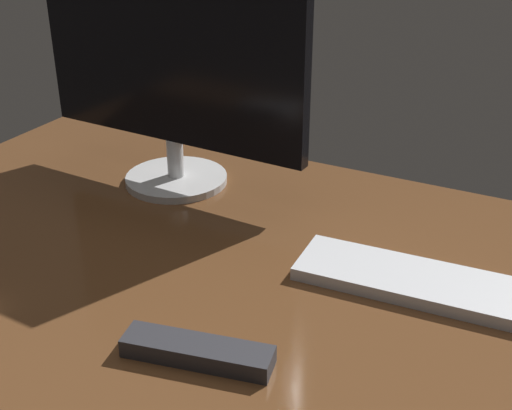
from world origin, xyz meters
TOP-DOWN VIEW (x-y plane):
  - desk at (0.00, 0.00)cm, footprint 140.00×84.00cm
  - monitor at (-23.60, 20.19)cm, footprint 55.61×19.82cm
  - keyboard at (27.66, 5.32)cm, footprint 34.81×13.31cm
  - tv_remote at (8.25, -23.36)cm, footprint 19.90×8.46cm

SIDE VIEW (x-z plane):
  - desk at x=0.00cm, z-range 0.00..2.00cm
  - keyboard at x=27.66cm, z-range 2.00..3.98cm
  - tv_remote at x=8.25cm, z-range 2.00..4.52cm
  - monitor at x=-23.60cm, z-range 3.77..50.59cm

